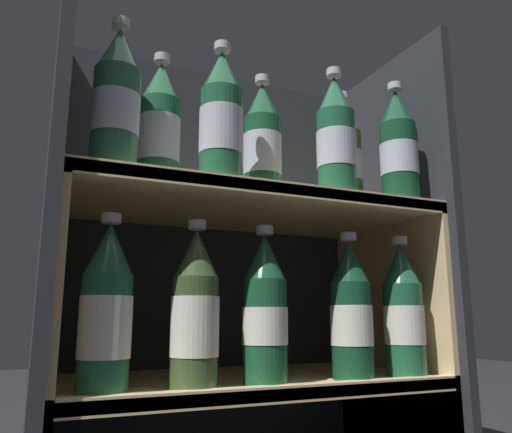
{
  "coord_description": "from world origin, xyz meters",
  "views": [
    {
      "loc": [
        -0.36,
        -0.7,
        0.32
      ],
      "look_at": [
        0.0,
        0.13,
        0.51
      ],
      "focal_mm": 35.0,
      "sensor_mm": 36.0,
      "label": 1
    }
  ],
  "objects_px": {
    "bottle_lower_front_0": "(106,312)",
    "bottle_lower_front_4": "(404,313)",
    "bottle_lower_front_1": "(195,313)",
    "bottle_lower_front_3": "(351,313)",
    "bottle_upper_front_0": "(116,103)",
    "bottle_upper_back_0": "(159,130)",
    "bottle_upper_front_3": "(399,150)",
    "bottle_upper_back_1": "(262,145)",
    "bottle_upper_front_1": "(221,121)",
    "bottle_upper_back_2": "(344,157)",
    "bottle_upper_front_2": "(336,140)",
    "bottle_lower_front_2": "(265,312)"
  },
  "relations": [
    {
      "from": "bottle_upper_back_0",
      "to": "bottle_lower_front_2",
      "type": "height_order",
      "value": "bottle_upper_back_0"
    },
    {
      "from": "bottle_upper_front_1",
      "to": "bottle_upper_back_1",
      "type": "relative_size",
      "value": 1.0
    },
    {
      "from": "bottle_upper_front_1",
      "to": "bottle_upper_back_2",
      "type": "relative_size",
      "value": 1.0
    },
    {
      "from": "bottle_upper_back_1",
      "to": "bottle_lower_front_4",
      "type": "distance_m",
      "value": 0.41
    },
    {
      "from": "bottle_upper_front_3",
      "to": "bottle_lower_front_4",
      "type": "distance_m",
      "value": 0.32
    },
    {
      "from": "bottle_upper_front_0",
      "to": "bottle_lower_front_1",
      "type": "bearing_deg",
      "value": -0.0
    },
    {
      "from": "bottle_upper_front_0",
      "to": "bottle_lower_front_4",
      "type": "xyz_separation_m",
      "value": [
        0.54,
        0.0,
        -0.32
      ]
    },
    {
      "from": "bottle_upper_back_1",
      "to": "bottle_upper_front_1",
      "type": "bearing_deg",
      "value": -144.34
    },
    {
      "from": "bottle_upper_front_2",
      "to": "bottle_upper_front_3",
      "type": "height_order",
      "value": "same"
    },
    {
      "from": "bottle_upper_back_0",
      "to": "bottle_lower_front_1",
      "type": "xyz_separation_m",
      "value": [
        0.05,
        -0.08,
        -0.32
      ]
    },
    {
      "from": "bottle_lower_front_1",
      "to": "bottle_lower_front_3",
      "type": "relative_size",
      "value": 1.0
    },
    {
      "from": "bottle_lower_front_0",
      "to": "bottle_lower_front_1",
      "type": "relative_size",
      "value": 1.0
    },
    {
      "from": "bottle_upper_back_0",
      "to": "bottle_lower_front_2",
      "type": "bearing_deg",
      "value": -26.14
    },
    {
      "from": "bottle_upper_back_2",
      "to": "bottle_lower_front_4",
      "type": "distance_m",
      "value": 0.33
    },
    {
      "from": "bottle_upper_front_1",
      "to": "bottle_lower_front_2",
      "type": "height_order",
      "value": "bottle_upper_front_1"
    },
    {
      "from": "bottle_upper_front_0",
      "to": "bottle_upper_back_0",
      "type": "distance_m",
      "value": 0.12
    },
    {
      "from": "bottle_upper_front_2",
      "to": "bottle_upper_front_3",
      "type": "distance_m",
      "value": 0.15
    },
    {
      "from": "bottle_upper_front_1",
      "to": "bottle_lower_front_1",
      "type": "bearing_deg",
      "value": -180.0
    },
    {
      "from": "bottle_lower_front_2",
      "to": "bottle_lower_front_3",
      "type": "xyz_separation_m",
      "value": [
        0.17,
        0.0,
        -0.0
      ]
    },
    {
      "from": "bottle_upper_front_0",
      "to": "bottle_upper_back_2",
      "type": "bearing_deg",
      "value": 9.79
    },
    {
      "from": "bottle_upper_back_2",
      "to": "bottle_lower_front_3",
      "type": "xyz_separation_m",
      "value": [
        -0.05,
        -0.08,
        -0.32
      ]
    },
    {
      "from": "bottle_upper_front_2",
      "to": "bottle_lower_front_3",
      "type": "relative_size",
      "value": 1.0
    },
    {
      "from": "bottle_upper_front_1",
      "to": "bottle_upper_back_0",
      "type": "bearing_deg",
      "value": 136.59
    },
    {
      "from": "bottle_upper_front_0",
      "to": "bottle_lower_front_3",
      "type": "height_order",
      "value": "bottle_upper_front_0"
    },
    {
      "from": "bottle_upper_back_2",
      "to": "bottle_upper_front_3",
      "type": "bearing_deg",
      "value": -48.28
    },
    {
      "from": "bottle_lower_front_1",
      "to": "bottle_upper_back_0",
      "type": "bearing_deg",
      "value": 120.81
    },
    {
      "from": "bottle_upper_front_0",
      "to": "bottle_lower_front_1",
      "type": "xyz_separation_m",
      "value": [
        0.14,
        -0.0,
        -0.32
      ]
    },
    {
      "from": "bottle_upper_front_0",
      "to": "bottle_upper_back_1",
      "type": "distance_m",
      "value": 0.3
    },
    {
      "from": "bottle_upper_front_2",
      "to": "bottle_lower_front_1",
      "type": "height_order",
      "value": "bottle_upper_front_2"
    },
    {
      "from": "bottle_lower_front_1",
      "to": "bottle_lower_front_3",
      "type": "bearing_deg",
      "value": 0.0
    },
    {
      "from": "bottle_upper_front_0",
      "to": "bottle_upper_back_0",
      "type": "height_order",
      "value": "same"
    },
    {
      "from": "bottle_upper_front_0",
      "to": "bottle_upper_front_3",
      "type": "xyz_separation_m",
      "value": [
        0.55,
        0.0,
        0.0
      ]
    },
    {
      "from": "bottle_upper_front_3",
      "to": "bottle_upper_back_0",
      "type": "distance_m",
      "value": 0.47
    },
    {
      "from": "bottle_upper_back_2",
      "to": "bottle_lower_front_1",
      "type": "bearing_deg",
      "value": -166.42
    },
    {
      "from": "bottle_upper_front_1",
      "to": "bottle_upper_back_2",
      "type": "distance_m",
      "value": 0.31
    },
    {
      "from": "bottle_upper_front_0",
      "to": "bottle_upper_front_1",
      "type": "xyz_separation_m",
      "value": [
        0.17,
        0.0,
        -0.0
      ]
    },
    {
      "from": "bottle_lower_front_4",
      "to": "bottle_upper_front_2",
      "type": "bearing_deg",
      "value": 180.0
    },
    {
      "from": "bottle_upper_back_1",
      "to": "bottle_upper_front_0",
      "type": "bearing_deg",
      "value": -164.09
    },
    {
      "from": "bottle_upper_front_2",
      "to": "bottle_upper_back_2",
      "type": "distance_m",
      "value": 0.11
    },
    {
      "from": "bottle_upper_front_0",
      "to": "bottle_upper_front_3",
      "type": "relative_size",
      "value": 1.0
    },
    {
      "from": "bottle_upper_back_1",
      "to": "bottle_lower_front_4",
      "type": "relative_size",
      "value": 1.0
    },
    {
      "from": "bottle_upper_back_1",
      "to": "bottle_lower_front_1",
      "type": "bearing_deg",
      "value": -151.66
    },
    {
      "from": "bottle_upper_front_3",
      "to": "bottle_lower_front_0",
      "type": "height_order",
      "value": "bottle_upper_front_3"
    },
    {
      "from": "bottle_lower_front_2",
      "to": "bottle_lower_front_0",
      "type": "bearing_deg",
      "value": 180.0
    },
    {
      "from": "bottle_lower_front_0",
      "to": "bottle_lower_front_4",
      "type": "xyz_separation_m",
      "value": [
        0.53,
        0.0,
        0.0
      ]
    },
    {
      "from": "bottle_lower_front_1",
      "to": "bottle_upper_front_0",
      "type": "bearing_deg",
      "value": 180.0
    },
    {
      "from": "bottle_upper_back_2",
      "to": "bottle_lower_front_4",
      "type": "bearing_deg",
      "value": -52.97
    },
    {
      "from": "bottle_lower_front_1",
      "to": "bottle_lower_front_3",
      "type": "height_order",
      "value": "same"
    },
    {
      "from": "bottle_lower_front_1",
      "to": "bottle_lower_front_2",
      "type": "distance_m",
      "value": 0.12
    },
    {
      "from": "bottle_upper_front_1",
      "to": "bottle_lower_front_3",
      "type": "bearing_deg",
      "value": 0.0
    }
  ]
}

